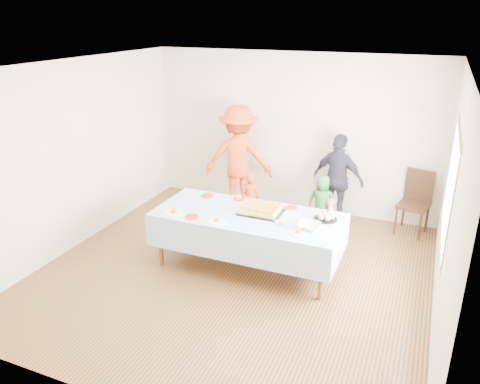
# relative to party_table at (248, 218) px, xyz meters

# --- Properties ---
(ground) EXTENTS (5.00, 5.00, 0.00)m
(ground) POSITION_rel_party_table_xyz_m (-0.10, -0.21, -0.72)
(ground) COLOR #452813
(ground) RESTS_ON ground
(room_walls) EXTENTS (5.04, 5.04, 2.72)m
(room_walls) POSITION_rel_party_table_xyz_m (-0.05, -0.20, 1.05)
(room_walls) COLOR beige
(room_walls) RESTS_ON ground
(party_table) EXTENTS (2.50, 1.10, 0.78)m
(party_table) POSITION_rel_party_table_xyz_m (0.00, 0.00, 0.00)
(party_table) COLOR brown
(party_table) RESTS_ON ground
(birthday_cake) EXTENTS (0.56, 0.43, 0.10)m
(birthday_cake) POSITION_rel_party_table_xyz_m (0.15, 0.11, 0.10)
(birthday_cake) COLOR black
(birthday_cake) RESTS_ON party_table
(rolls_tray) EXTENTS (0.31, 0.31, 0.09)m
(rolls_tray) POSITION_rel_party_table_xyz_m (0.99, 0.23, 0.09)
(rolls_tray) COLOR black
(rolls_tray) RESTS_ON party_table
(punch_bowl) EXTENTS (0.29, 0.29, 0.07)m
(punch_bowl) POSITION_rel_party_table_xyz_m (0.86, -0.12, 0.09)
(punch_bowl) COLOR silver
(punch_bowl) RESTS_ON party_table
(party_hat) EXTENTS (0.10, 0.10, 0.17)m
(party_hat) POSITION_rel_party_table_xyz_m (1.00, 0.46, 0.14)
(party_hat) COLOR white
(party_hat) RESTS_ON party_table
(fork_pile) EXTENTS (0.24, 0.18, 0.07)m
(fork_pile) POSITION_rel_party_table_xyz_m (0.54, -0.14, 0.09)
(fork_pile) COLOR white
(fork_pile) RESTS_ON party_table
(plate_red_far_a) EXTENTS (0.18, 0.18, 0.01)m
(plate_red_far_a) POSITION_rel_party_table_xyz_m (-0.79, 0.38, 0.06)
(plate_red_far_a) COLOR red
(plate_red_far_a) RESTS_ON party_table
(plate_red_far_b) EXTENTS (0.17, 0.17, 0.01)m
(plate_red_far_b) POSITION_rel_party_table_xyz_m (-0.31, 0.44, 0.06)
(plate_red_far_b) COLOR red
(plate_red_far_b) RESTS_ON party_table
(plate_red_far_c) EXTENTS (0.17, 0.17, 0.01)m
(plate_red_far_c) POSITION_rel_party_table_xyz_m (-0.04, 0.35, 0.06)
(plate_red_far_c) COLOR red
(plate_red_far_c) RESTS_ON party_table
(plate_red_far_d) EXTENTS (0.18, 0.18, 0.01)m
(plate_red_far_d) POSITION_rel_party_table_xyz_m (0.47, 0.42, 0.06)
(plate_red_far_d) COLOR red
(plate_red_far_d) RESTS_ON party_table
(plate_red_near) EXTENTS (0.19, 0.19, 0.01)m
(plate_red_near) POSITION_rel_party_table_xyz_m (-0.64, -0.37, 0.06)
(plate_red_near) COLOR red
(plate_red_near) RESTS_ON party_table
(plate_white_left) EXTENTS (0.24, 0.24, 0.01)m
(plate_white_left) POSITION_rel_party_table_xyz_m (-0.91, -0.36, 0.06)
(plate_white_left) COLOR white
(plate_white_left) RESTS_ON party_table
(plate_white_mid) EXTENTS (0.23, 0.23, 0.01)m
(plate_white_mid) POSITION_rel_party_table_xyz_m (-0.26, -0.39, 0.06)
(plate_white_mid) COLOR white
(plate_white_mid) RESTS_ON party_table
(plate_white_right) EXTENTS (0.21, 0.21, 0.01)m
(plate_white_right) POSITION_rel_party_table_xyz_m (0.78, -0.30, 0.06)
(plate_white_right) COLOR white
(plate_white_right) RESTS_ON party_table
(dining_chair) EXTENTS (0.52, 0.52, 1.01)m
(dining_chair) POSITION_rel_party_table_xyz_m (2.02, 2.04, -0.17)
(dining_chair) COLOR black
(dining_chair) RESTS_ON ground
(toddler_left) EXTENTS (0.36, 0.30, 0.86)m
(toddler_left) POSITION_rel_party_table_xyz_m (-0.50, 1.34, -0.30)
(toddler_left) COLOR red
(toddler_left) RESTS_ON ground
(toddler_mid) EXTENTS (0.46, 0.31, 0.91)m
(toddler_mid) POSITION_rel_party_table_xyz_m (0.64, 1.56, -0.27)
(toddler_mid) COLOR #226826
(toddler_mid) RESTS_ON ground
(toddler_right) EXTENTS (0.45, 0.38, 0.82)m
(toddler_right) POSITION_rel_party_table_xyz_m (0.90, 0.90, -0.32)
(toddler_right) COLOR #CF7261
(toddler_right) RESTS_ON ground
(adult_left) EXTENTS (1.32, 0.96, 1.84)m
(adult_left) POSITION_rel_party_table_xyz_m (-0.93, 1.89, 0.19)
(adult_left) COLOR #D4491A
(adult_left) RESTS_ON ground
(adult_right) EXTENTS (0.95, 0.59, 1.50)m
(adult_right) POSITION_rel_party_table_xyz_m (0.81, 1.92, 0.03)
(adult_right) COLOR #282837
(adult_right) RESTS_ON ground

